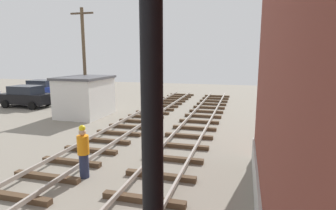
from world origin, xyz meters
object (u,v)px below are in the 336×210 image
object	(u,v)px
signal_mast	(152,128)
parked_car_blue	(42,89)
track_worker_foreground	(83,152)
utility_pole_far	(84,58)
parked_car_silver	(84,92)
control_hut	(85,96)
parked_car_black	(26,96)

from	to	relation	value
signal_mast	parked_car_blue	bearing A→B (deg)	131.71
parked_car_blue	track_worker_foreground	bearing A→B (deg)	-46.78
utility_pole_far	parked_car_silver	bearing A→B (deg)	124.56
control_hut	track_worker_foreground	size ratio (longest dim) A/B	2.03
parked_car_blue	utility_pole_far	size ratio (longest dim) A/B	0.55
utility_pole_far	track_worker_foreground	xyz separation A→B (m)	(6.29, -10.36, -3.05)
parked_car_silver	parked_car_black	world-z (taller)	same
signal_mast	parked_car_black	xyz separation A→B (m)	(-16.52, 16.52, -2.69)
signal_mast	parked_car_black	world-z (taller)	signal_mast
parked_car_blue	utility_pole_far	world-z (taller)	utility_pole_far
utility_pole_far	track_worker_foreground	distance (m)	12.49
parked_car_silver	utility_pole_far	distance (m)	5.48
parked_car_black	utility_pole_far	xyz separation A→B (m)	(5.74, -0.27, 3.08)
utility_pole_far	parked_car_blue	bearing A→B (deg)	148.24
track_worker_foreground	control_hut	bearing A→B (deg)	121.52
parked_car_silver	track_worker_foreground	distance (m)	16.64
parked_car_blue	parked_car_silver	bearing A→B (deg)	-13.58
parked_car_black	utility_pole_far	bearing A→B (deg)	-2.72
parked_car_silver	parked_car_black	distance (m)	4.69
control_hut	parked_car_silver	world-z (taller)	control_hut
utility_pole_far	parked_car_black	bearing A→B (deg)	177.28
signal_mast	parked_car_silver	world-z (taller)	signal_mast
parked_car_silver	parked_car_black	bearing A→B (deg)	-132.50
parked_car_black	track_worker_foreground	xyz separation A→B (m)	(12.02, -10.63, 0.03)
signal_mast	parked_car_silver	size ratio (longest dim) A/B	1.37
control_hut	parked_car_silver	xyz separation A→B (m)	(-3.41, 5.21, -0.49)
parked_car_black	parked_car_blue	xyz separation A→B (m)	(-2.50, 4.83, 0.00)
signal_mast	track_worker_foreground	size ratio (longest dim) A/B	3.08
track_worker_foreground	parked_car_silver	bearing A→B (deg)	122.16
signal_mast	parked_car_silver	bearing A→B (deg)	123.77
parked_car_silver	control_hut	bearing A→B (deg)	-56.78
parked_car_black	track_worker_foreground	size ratio (longest dim) A/B	2.25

